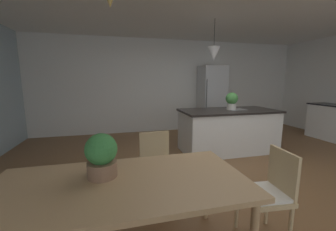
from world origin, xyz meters
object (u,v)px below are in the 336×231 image
chair_kitchen_end (269,191)px  kitchen_island (228,130)px  refrigerator (212,99)px  potted_plant_on_table (101,155)px  dining_table (122,189)px  chair_far_right (157,166)px  potted_plant_on_island (232,100)px

chair_kitchen_end → kitchen_island: (0.95, 2.38, -0.01)m
refrigerator → potted_plant_on_table: refrigerator is taller
kitchen_island → refrigerator: 1.97m
dining_table → potted_plant_on_table: (-0.15, 0.13, 0.24)m
chair_kitchen_end → chair_far_right: size_ratio=1.00×
chair_kitchen_end → potted_plant_on_table: size_ratio=2.44×
dining_table → potted_plant_on_table: 0.31m
dining_table → chair_kitchen_end: (1.35, -0.00, -0.20)m
potted_plant_on_island → potted_plant_on_table: (-2.51, -2.25, -0.18)m
dining_table → potted_plant_on_table: bearing=140.1°
refrigerator → potted_plant_on_table: size_ratio=5.44×
kitchen_island → refrigerator: refrigerator is taller
dining_table → potted_plant_on_island: size_ratio=5.32×
refrigerator → chair_kitchen_end: bearing=-108.9°
dining_table → potted_plant_on_table: potted_plant_on_table is taller
chair_kitchen_end → kitchen_island: size_ratio=0.43×
chair_kitchen_end → potted_plant_on_table: (-1.50, 0.13, 0.45)m
chair_far_right → potted_plant_on_table: bearing=-129.0°
refrigerator → potted_plant_on_island: refrigerator is taller
potted_plant_on_island → potted_plant_on_table: potted_plant_on_island is taller
chair_far_right → refrigerator: (2.35, 3.36, 0.50)m
dining_table → refrigerator: refrigerator is taller
chair_far_right → potted_plant_on_island: potted_plant_on_island is taller
refrigerator → potted_plant_on_island: size_ratio=5.29×
chair_far_right → refrigerator: bearing=55.0°
dining_table → chair_far_right: (0.44, 0.85, -0.20)m
potted_plant_on_island → dining_table: bearing=-134.7°
kitchen_island → dining_table: bearing=-134.0°
refrigerator → potted_plant_on_island: (-0.44, -1.84, 0.13)m
kitchen_island → potted_plant_on_island: (0.06, 0.00, 0.64)m
chair_kitchen_end → refrigerator: refrigerator is taller
dining_table → chair_far_right: bearing=62.8°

